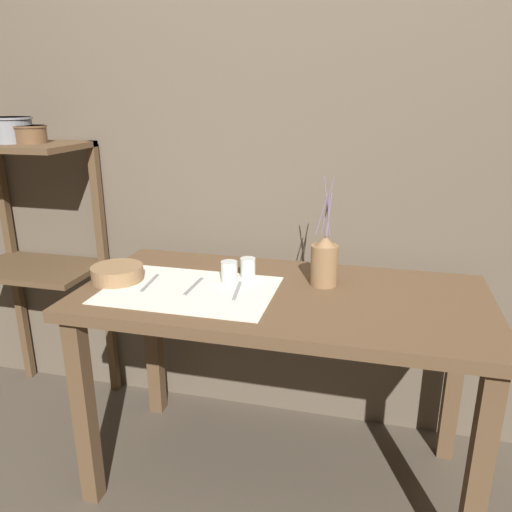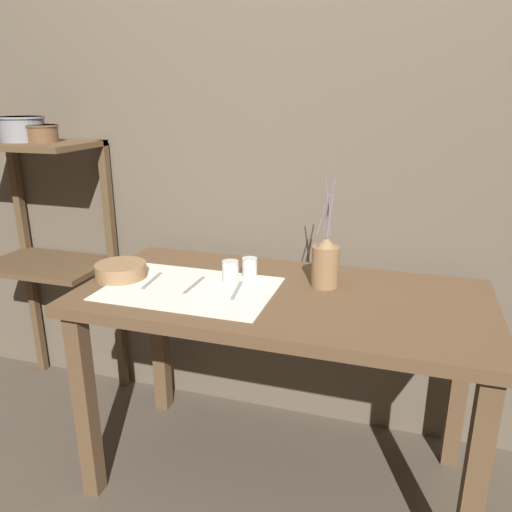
# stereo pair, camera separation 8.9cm
# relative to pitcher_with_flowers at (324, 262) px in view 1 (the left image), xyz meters

# --- Properties ---
(ground_plane) EXTENTS (12.00, 12.00, 0.00)m
(ground_plane) POSITION_rel_pitcher_with_flowers_xyz_m (-0.13, -0.10, -0.84)
(ground_plane) COLOR brown
(stone_wall_back) EXTENTS (7.00, 0.06, 2.40)m
(stone_wall_back) POSITION_rel_pitcher_with_flowers_xyz_m (-0.13, 0.34, 0.36)
(stone_wall_back) COLOR brown
(stone_wall_back) RESTS_ON ground_plane
(wooden_table) EXTENTS (1.37, 0.67, 0.76)m
(wooden_table) POSITION_rel_pitcher_with_flowers_xyz_m (-0.13, -0.10, -0.19)
(wooden_table) COLOR brown
(wooden_table) RESTS_ON ground_plane
(wooden_shelf_unit) EXTENTS (0.52, 0.34, 1.20)m
(wooden_shelf_unit) POSITION_rel_pitcher_with_flowers_xyz_m (-1.27, 0.16, 0.00)
(wooden_shelf_unit) COLOR brown
(wooden_shelf_unit) RESTS_ON ground_plane
(linen_cloth) EXTENTS (0.58, 0.39, 0.00)m
(linen_cloth) POSITION_rel_pitcher_with_flowers_xyz_m (-0.43, -0.17, -0.08)
(linen_cloth) COLOR silver
(linen_cloth) RESTS_ON wooden_table
(pitcher_with_flowers) EXTENTS (0.09, 0.09, 0.38)m
(pitcher_with_flowers) POSITION_rel_pitcher_with_flowers_xyz_m (0.00, 0.00, 0.00)
(pitcher_with_flowers) COLOR olive
(pitcher_with_flowers) RESTS_ON wooden_table
(wooden_bowl) EXTENTS (0.18, 0.18, 0.05)m
(wooden_bowl) POSITION_rel_pitcher_with_flowers_xyz_m (-0.72, -0.14, -0.06)
(wooden_bowl) COLOR #8E6B47
(wooden_bowl) RESTS_ON wooden_table
(glass_tumbler_near) EXTENTS (0.06, 0.06, 0.07)m
(glass_tumbler_near) POSITION_rel_pitcher_with_flowers_xyz_m (-0.33, -0.06, -0.04)
(glass_tumbler_near) COLOR silver
(glass_tumbler_near) RESTS_ON wooden_table
(glass_tumbler_far) EXTENTS (0.06, 0.06, 0.07)m
(glass_tumbler_far) POSITION_rel_pitcher_with_flowers_xyz_m (-0.27, 0.00, -0.05)
(glass_tumbler_far) COLOR silver
(glass_tumbler_far) RESTS_ON wooden_table
(knife_center) EXTENTS (0.03, 0.16, 0.00)m
(knife_center) POSITION_rel_pitcher_with_flowers_xyz_m (-0.59, -0.15, -0.08)
(knife_center) COLOR gray
(knife_center) RESTS_ON wooden_table
(fork_inner) EXTENTS (0.01, 0.16, 0.00)m
(fork_inner) POSITION_rel_pitcher_with_flowers_xyz_m (-0.43, -0.14, -0.08)
(fork_inner) COLOR gray
(fork_inner) RESTS_ON wooden_table
(fork_outer) EXTENTS (0.04, 0.16, 0.00)m
(fork_outer) POSITION_rel_pitcher_with_flowers_xyz_m (-0.27, -0.14, -0.08)
(fork_outer) COLOR gray
(fork_outer) RESTS_ON wooden_table
(metal_pot_large) EXTENTS (0.19, 0.19, 0.10)m
(metal_pot_large) POSITION_rel_pitcher_with_flowers_xyz_m (-1.30, 0.12, 0.42)
(metal_pot_large) COLOR gray
(metal_pot_large) RESTS_ON wooden_shelf_unit
(metal_pot_small) EXTENTS (0.13, 0.13, 0.07)m
(metal_pot_small) POSITION_rel_pitcher_with_flowers_xyz_m (-1.20, 0.12, 0.40)
(metal_pot_small) COLOR brown
(metal_pot_small) RESTS_ON wooden_shelf_unit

